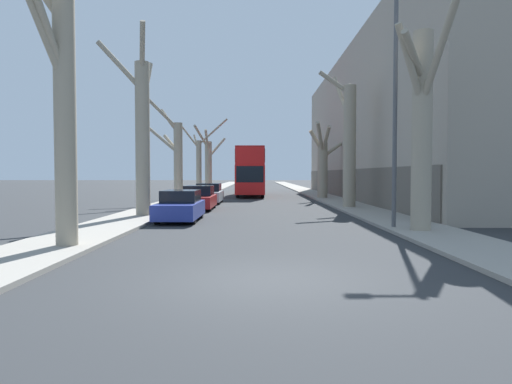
# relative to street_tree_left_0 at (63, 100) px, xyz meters

# --- Properties ---
(ground_plane) EXTENTS (300.00, 300.00, 0.00)m
(ground_plane) POSITION_rel_street_tree_left_0_xyz_m (5.50, -3.71, -4.11)
(ground_plane) COLOR #2B2D30
(sidewalk_left) EXTENTS (2.62, 120.00, 0.12)m
(sidewalk_left) POSITION_rel_street_tree_left_0_xyz_m (-0.40, 46.29, -4.05)
(sidewalk_left) COLOR gray
(sidewalk_left) RESTS_ON ground
(sidewalk_right) EXTENTS (2.62, 120.00, 0.12)m
(sidewalk_right) POSITION_rel_street_tree_left_0_xyz_m (11.39, 46.29, -4.05)
(sidewalk_right) COLOR gray
(sidewalk_right) RESTS_ON ground
(building_facade_right) EXTENTS (10.08, 42.93, 12.32)m
(building_facade_right) POSITION_rel_street_tree_left_0_xyz_m (17.69, 26.49, 2.04)
(building_facade_right) COLOR #9E9384
(building_facade_right) RESTS_ON ground
(street_tree_left_0) EXTENTS (2.44, 4.18, 9.34)m
(street_tree_left_0) POSITION_rel_street_tree_left_0_xyz_m (0.00, 0.00, 0.00)
(street_tree_left_0) COLOR gray
(street_tree_left_0) RESTS_ON ground
(street_tree_left_1) EXTENTS (2.64, 2.97, 8.95)m
(street_tree_left_1) POSITION_rel_street_tree_left_0_xyz_m (-0.11, 9.23, 0.00)
(street_tree_left_1) COLOR gray
(street_tree_left_1) RESTS_ON ground
(street_tree_left_2) EXTENTS (3.24, 2.67, 7.40)m
(street_tree_left_2) POSITION_rel_street_tree_left_0_xyz_m (-0.32, 19.48, -0.81)
(street_tree_left_2) COLOR gray
(street_tree_left_2) RESTS_ON ground
(street_tree_left_3) EXTENTS (4.39, 1.91, 7.21)m
(street_tree_left_3) POSITION_rel_street_tree_left_0_xyz_m (0.13, 29.23, -1.04)
(street_tree_left_3) COLOR gray
(street_tree_left_3) RESTS_ON ground
(street_tree_left_4) EXTENTS (3.25, 4.89, 7.45)m
(street_tree_left_4) POSITION_rel_street_tree_left_0_xyz_m (-0.02, 38.84, -0.74)
(street_tree_left_4) COLOR gray
(street_tree_left_4) RESTS_ON ground
(street_tree_right_0) EXTENTS (1.72, 2.88, 7.53)m
(street_tree_right_0) POSITION_rel_street_tree_left_0_xyz_m (11.09, 3.30, -0.27)
(street_tree_right_0) COLOR gray
(street_tree_right_0) RESTS_ON ground
(street_tree_right_1) EXTENTS (2.35, 2.68, 8.36)m
(street_tree_right_1) POSITION_rel_street_tree_left_0_xyz_m (10.93, 15.05, -0.02)
(street_tree_right_1) COLOR gray
(street_tree_right_1) RESTS_ON ground
(street_tree_right_2) EXTENTS (3.16, 3.85, 6.25)m
(street_tree_right_2) POSITION_rel_street_tree_left_0_xyz_m (10.92, 25.64, -1.23)
(street_tree_right_2) COLOR gray
(street_tree_right_2) RESTS_ON ground
(double_decker_bus) EXTENTS (2.56, 11.13, 4.48)m
(double_decker_bus) POSITION_rel_street_tree_left_0_xyz_m (4.82, 30.91, -1.58)
(double_decker_bus) COLOR red
(double_decker_bus) RESTS_ON ground
(parked_car_0) EXTENTS (1.73, 4.29, 1.36)m
(parked_car_0) POSITION_rel_street_tree_left_0_xyz_m (1.96, 7.68, -3.46)
(parked_car_0) COLOR navy
(parked_car_0) RESTS_ON ground
(parked_car_1) EXTENTS (1.78, 4.31, 1.41)m
(parked_car_1) POSITION_rel_street_tree_left_0_xyz_m (1.96, 14.19, -3.45)
(parked_car_1) COLOR maroon
(parked_car_1) RESTS_ON ground
(parked_car_2) EXTENTS (1.82, 4.40, 1.43)m
(parked_car_2) POSITION_rel_street_tree_left_0_xyz_m (1.96, 19.94, -3.43)
(parked_car_2) COLOR #9EA3AD
(parked_car_2) RESTS_ON ground
(lamp_post) EXTENTS (1.40, 0.20, 9.04)m
(lamp_post) POSITION_rel_street_tree_left_0_xyz_m (10.39, 4.39, 0.88)
(lamp_post) COLOR #4C4F54
(lamp_post) RESTS_ON ground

